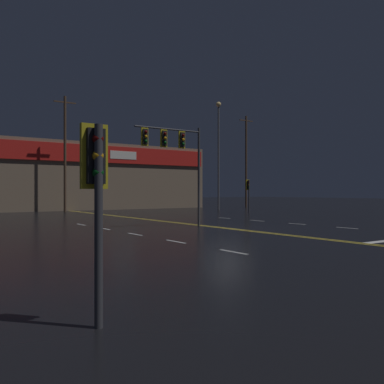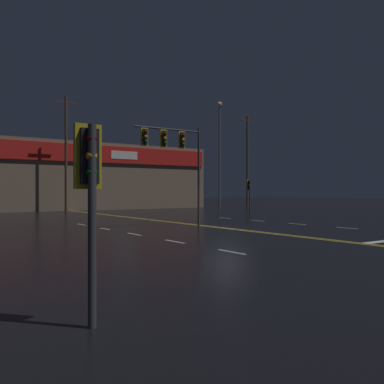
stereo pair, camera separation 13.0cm
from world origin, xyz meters
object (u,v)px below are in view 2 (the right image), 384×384
at_px(traffic_signal_corner_southwest, 89,178).
at_px(traffic_signal_corner_northeast, 249,188).
at_px(streetlight_near_right, 219,143).
at_px(traffic_signal_median, 173,147).

relative_size(traffic_signal_corner_southwest, traffic_signal_corner_northeast, 0.97).
bearing_deg(streetlight_near_right, traffic_signal_median, -134.64).
relative_size(traffic_signal_median, traffic_signal_corner_northeast, 1.84).
bearing_deg(streetlight_near_right, traffic_signal_corner_southwest, -130.86).
xyz_separation_m(traffic_signal_median, traffic_signal_corner_northeast, (14.60, 9.78, -2.25)).
distance_m(traffic_signal_median, streetlight_near_right, 23.49).
bearing_deg(traffic_signal_corner_southwest, traffic_signal_median, 54.08).
height_order(traffic_signal_median, traffic_signal_corner_southwest, traffic_signal_median).
height_order(traffic_signal_corner_northeast, streetlight_near_right, streetlight_near_right).
distance_m(traffic_signal_median, traffic_signal_corner_northeast, 17.72).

